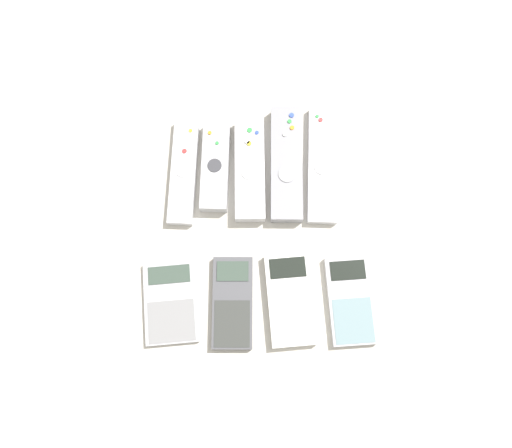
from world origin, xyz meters
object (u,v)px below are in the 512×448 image
remote_0 (184,172)px  remote_1 (215,166)px  calculator_0 (171,302)px  calculator_3 (350,300)px  calculator_1 (233,302)px  remote_2 (250,170)px  remote_3 (286,164)px  calculator_2 (290,299)px  remote_4 (322,165)px

remote_0 → remote_1: remote_1 is taller
calculator_0 → remote_0: bearing=81.4°
remote_0 → calculator_3: remote_0 is taller
remote_1 → calculator_1: size_ratio=1.07×
remote_0 → remote_2: 0.12m
remote_3 → calculator_2: (-0.00, -0.24, -0.00)m
calculator_1 → calculator_3: same height
remote_3 → remote_0: bearing=-175.4°
remote_3 → calculator_2: 0.24m
remote_3 → calculator_0: (-0.20, -0.24, -0.01)m
remote_1 → calculator_0: 0.25m
remote_2 → calculator_3: bearing=-54.3°
remote_1 → remote_2: bearing=-4.8°
remote_4 → remote_0: bearing=-174.8°
calculator_0 → calculator_2: 0.20m
remote_1 → remote_4: bearing=2.8°
remote_1 → remote_2: same height
remote_2 → calculator_3: (0.16, -0.23, -0.01)m
remote_1 → calculator_1: 0.24m
calculator_3 → remote_2: bearing=122.4°
remote_4 → calculator_0: bearing=-135.0°
calculator_1 → calculator_2: size_ratio=0.98×
remote_1 → remote_2: size_ratio=0.89×
remote_2 → calculator_2: remote_2 is taller
calculator_1 → remote_1: bearing=98.0°
remote_1 → calculator_0: bearing=-105.1°
remote_2 → calculator_3: size_ratio=1.24×
remote_1 → calculator_1: bearing=-80.7°
remote_4 → remote_2: bearing=-173.0°
remote_2 → calculator_1: (-0.04, -0.23, -0.01)m
remote_3 → calculator_3: remote_3 is taller
remote_3 → calculator_2: remote_3 is taller
calculator_3 → calculator_2: bearing=175.0°
remote_2 → calculator_1: bearing=-97.7°
calculator_2 → calculator_3: bearing=-5.8°
remote_3 → calculator_2: size_ratio=1.34×
remote_0 → calculator_3: 0.37m
calculator_0 → calculator_2: size_ratio=0.90×
remote_1 → remote_3: (0.13, 0.00, -0.00)m
calculator_0 → remote_3: bearing=45.9°
remote_2 → calculator_2: bearing=-74.0°
remote_2 → remote_0: bearing=-179.7°
remote_0 → calculator_3: bearing=-36.1°
remote_2 → remote_4: 0.13m
remote_1 → calculator_2: 0.27m
remote_0 → calculator_0: bearing=-91.4°
remote_4 → calculator_1: (-0.17, -0.24, -0.00)m
remote_3 → calculator_3: 0.26m
remote_3 → calculator_0: size_ratio=1.49×
remote_0 → remote_4: (0.25, 0.01, -0.00)m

